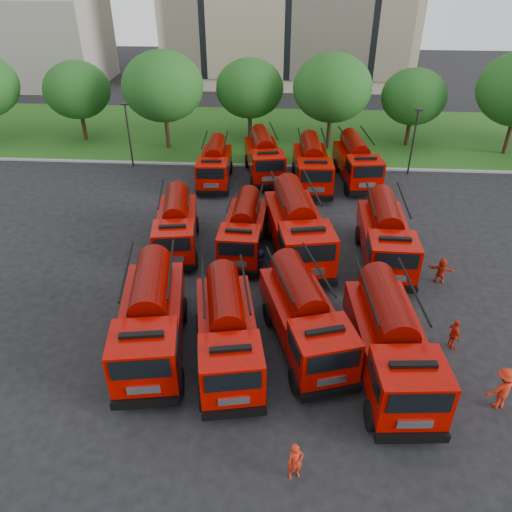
{
  "coord_description": "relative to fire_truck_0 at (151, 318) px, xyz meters",
  "views": [
    {
      "loc": [
        2.54,
        -20.15,
        15.68
      ],
      "look_at": [
        1.07,
        1.54,
        1.8
      ],
      "focal_mm": 35.0,
      "sensor_mm": 36.0,
      "label": 1
    }
  ],
  "objects": [
    {
      "name": "fire_truck_7",
      "position": [
        11.31,
        8.06,
        -0.07
      ],
      "size": [
        2.78,
        7.32,
        3.31
      ],
      "rotation": [
        0.0,
        0.0,
        -0.01
      ],
      "color": "black",
      "rests_on": "ground"
    },
    {
      "name": "fire_truck_4",
      "position": [
        -0.71,
        8.82,
        -0.24
      ],
      "size": [
        3.21,
        6.81,
        2.98
      ],
      "rotation": [
        0.0,
        0.0,
        0.15
      ],
      "color": "black",
      "rests_on": "ground"
    },
    {
      "name": "ground",
      "position": [
        3.17,
        3.67,
        -1.74
      ],
      "size": [
        140.0,
        140.0,
        0.0
      ],
      "primitive_type": "plane",
      "color": "black",
      "rests_on": "ground"
    },
    {
      "name": "fire_truck_6",
      "position": [
        6.38,
        8.4,
        0.09
      ],
      "size": [
        4.17,
        8.35,
        3.63
      ],
      "rotation": [
        0.0,
        0.0,
        0.19
      ],
      "color": "black",
      "rests_on": "ground"
    },
    {
      "name": "fire_truck_2",
      "position": [
        6.69,
        0.69,
        -0.1
      ],
      "size": [
        4.43,
        7.55,
        3.25
      ],
      "rotation": [
        0.0,
        0.0,
        0.3
      ],
      "color": "black",
      "rests_on": "ground"
    },
    {
      "name": "curb",
      "position": [
        3.17,
        21.57,
        -1.67
      ],
      "size": [
        70.0,
        0.3,
        0.14
      ],
      "primitive_type": "cube",
      "color": "gray",
      "rests_on": "ground"
    },
    {
      "name": "fire_truck_10",
      "position": [
        7.48,
        18.24,
        -0.12
      ],
      "size": [
        2.92,
        7.2,
        3.22
      ],
      "rotation": [
        0.0,
        0.0,
        0.06
      ],
      "color": "black",
      "rests_on": "ground"
    },
    {
      "name": "fire_truck_5",
      "position": [
        3.3,
        8.62,
        -0.26
      ],
      "size": [
        2.57,
        6.53,
        2.94
      ],
      "rotation": [
        0.0,
        0.0,
        -0.04
      ],
      "color": "black",
      "rests_on": "ground"
    },
    {
      "name": "firefighter_4",
      "position": [
        4.41,
        6.02,
        -1.74
      ],
      "size": [
        0.96,
        0.83,
        1.66
      ],
      "primitive_type": "imported",
      "rotation": [
        0.0,
        0.0,
        2.7
      ],
      "color": "black",
      "rests_on": "ground"
    },
    {
      "name": "tree_1",
      "position": [
        -12.83,
        26.67,
        2.81
      ],
      "size": [
        5.71,
        5.71,
        6.98
      ],
      "color": "#382314",
      "rests_on": "ground"
    },
    {
      "name": "firefighter_0",
      "position": [
        6.32,
        -5.99,
        -1.74
      ],
      "size": [
        0.7,
        0.62,
        1.59
      ],
      "primitive_type": "imported",
      "rotation": [
        0.0,
        0.0,
        0.42
      ],
      "color": "#AB210D",
      "rests_on": "ground"
    },
    {
      "name": "lamp_post_0",
      "position": [
        -6.83,
        20.87,
        1.16
      ],
      "size": [
        0.6,
        0.25,
        5.11
      ],
      "color": "black",
      "rests_on": "ground"
    },
    {
      "name": "fire_truck_0",
      "position": [
        0.0,
        0.0,
        0.0
      ],
      "size": [
        3.76,
        7.89,
        3.45
      ],
      "rotation": [
        0.0,
        0.0,
        0.16
      ],
      "color": "black",
      "rests_on": "ground"
    },
    {
      "name": "firefighter_2",
      "position": [
        13.4,
        0.94,
        -1.74
      ],
      "size": [
        0.67,
        0.98,
        1.53
      ],
      "primitive_type": "imported",
      "rotation": [
        0.0,
        0.0,
        1.76
      ],
      "color": "#AB210D",
      "rests_on": "ground"
    },
    {
      "name": "tree_4",
      "position": [
        9.17,
        26.17,
        3.48
      ],
      "size": [
        6.55,
        6.55,
        8.01
      ],
      "color": "#382314",
      "rests_on": "ground"
    },
    {
      "name": "lawn",
      "position": [
        3.17,
        29.67,
        -1.68
      ],
      "size": [
        70.0,
        16.0,
        0.12
      ],
      "primitive_type": "cube",
      "color": "#275015",
      "rests_on": "ground"
    },
    {
      "name": "tree_3",
      "position": [
        2.17,
        27.67,
        2.95
      ],
      "size": [
        5.88,
        5.88,
        7.19
      ],
      "color": "#382314",
      "rests_on": "ground"
    },
    {
      "name": "tree_5",
      "position": [
        16.17,
        27.17,
        2.61
      ],
      "size": [
        5.46,
        5.46,
        6.68
      ],
      "color": "#382314",
      "rests_on": "ground"
    },
    {
      "name": "side_building",
      "position": [
        -26.83,
        47.67,
        3.26
      ],
      "size": [
        18.0,
        12.0,
        10.0
      ],
      "primitive_type": "cube",
      "color": "gray",
      "rests_on": "ground"
    },
    {
      "name": "fire_truck_11",
      "position": [
        10.85,
        19.24,
        -0.15
      ],
      "size": [
        3.23,
        7.15,
        3.14
      ],
      "rotation": [
        0.0,
        0.0,
        0.13
      ],
      "color": "black",
      "rests_on": "ground"
    },
    {
      "name": "fire_truck_9",
      "position": [
        3.85,
        19.83,
        -0.16
      ],
      "size": [
        3.58,
        7.2,
        3.14
      ],
      "rotation": [
        0.0,
        0.0,
        0.18
      ],
      "color": "black",
      "rests_on": "ground"
    },
    {
      "name": "firefighter_1",
      "position": [
        2.95,
        -3.4,
        -1.74
      ],
      "size": [
        0.95,
        0.77,
        1.72
      ],
      "primitive_type": "imported",
      "rotation": [
        0.0,
        0.0,
        -0.43
      ],
      "color": "#AB210D",
      "rests_on": "ground"
    },
    {
      "name": "tree_2",
      "position": [
        -4.83,
        25.17,
        3.62
      ],
      "size": [
        6.72,
        6.72,
        8.22
      ],
      "color": "#382314",
      "rests_on": "ground"
    },
    {
      "name": "fire_truck_3",
      "position": [
        10.18,
        -0.87,
        0.01
      ],
      "size": [
        3.3,
        7.81,
        3.47
      ],
      "rotation": [
        0.0,
        0.0,
        0.08
      ],
      "color": "black",
      "rests_on": "ground"
    },
    {
      "name": "fire_truck_8",
      "position": [
        0.26,
        18.37,
        -0.28
      ],
      "size": [
        2.58,
        6.46,
        2.9
      ],
      "rotation": [
        0.0,
        0.0,
        0.05
      ],
      "color": "black",
      "rests_on": "ground"
    },
    {
      "name": "lamp_post_1",
      "position": [
        15.17,
        20.87,
        1.16
      ],
      "size": [
        0.6,
        0.25,
        5.11
      ],
      "color": "black",
      "rests_on": "ground"
    },
    {
      "name": "firefighter_5",
      "position": [
        14.08,
        6.11,
        -1.74
      ],
      "size": [
        1.46,
        0.89,
        1.47
      ],
      "primitive_type": "imported",
      "rotation": [
        0.0,
        0.0,
        2.91
      ],
      "color": "#AB210D",
      "rests_on": "ground"
    },
    {
      "name": "fire_truck_1",
      "position": [
        3.4,
        -0.49,
        -0.11
      ],
      "size": [
        3.68,
        7.4,
        3.22
      ],
      "rotation": [
        0.0,
        0.0,
        0.18
      ],
      "color": "black",
      "rests_on": "ground"
    },
    {
      "name": "firefighter_3",
      "position": [
        14.34,
        -2.37,
        -1.74
      ],
      "size": [
        1.37,
        0.93,
        1.94
      ],
      "primitive_type": "imported",
      "rotation": [
        0.0,
        0.0,
        3.39
      ],
      "color": "#AB210D",
      "rests_on": "ground"
    }
  ]
}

